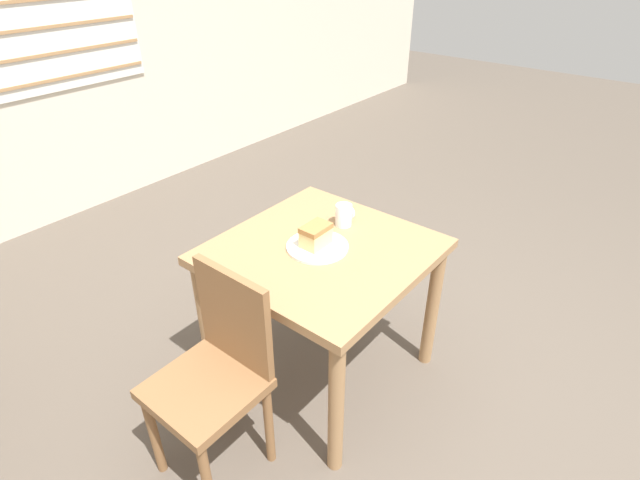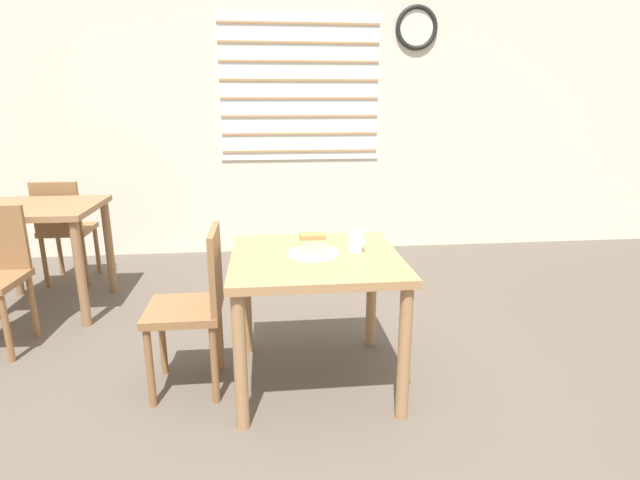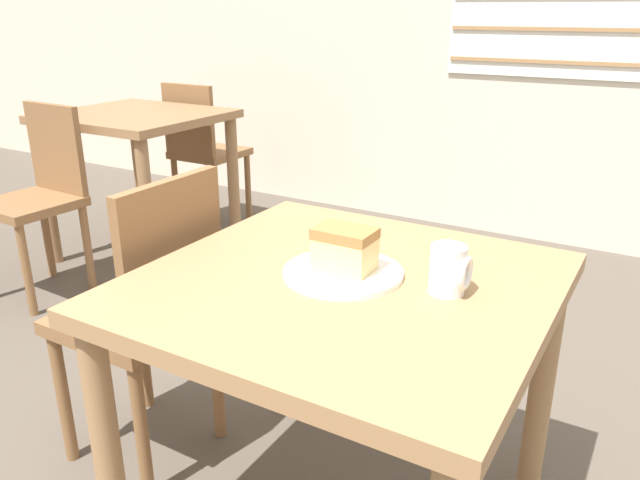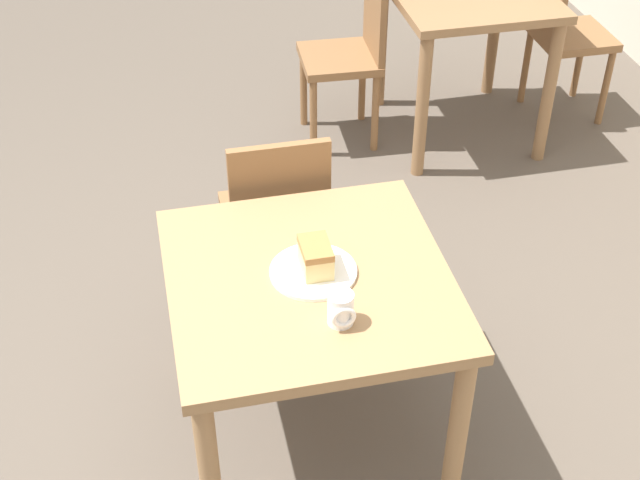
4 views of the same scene
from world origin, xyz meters
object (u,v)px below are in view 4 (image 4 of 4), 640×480
Objects in this scene: chair_far_corner at (351,51)px; coffee_mug at (341,309)px; dining_table_near at (309,304)px; dining_table_far at (466,16)px; chair_far_opposite at (563,31)px; chair_near_window at (276,219)px; plate at (313,271)px; cake_slice at (316,257)px.

chair_far_corner is 2.17m from coffee_mug.
dining_table_near is 0.27m from coffee_mug.
chair_far_opposite is at bearing 95.13° from dining_table_far.
dining_table_far is 0.57m from chair_far_corner.
chair_near_window is (1.20, -1.14, -0.15)m from dining_table_far.
chair_near_window reaches higher than plate.
chair_near_window is at bearing 126.52° from chair_far_opposite.
dining_table_far is 3.08× the size of plate.
coffee_mug reaches higher than plate.
chair_near_window is 0.87m from coffee_mug.
cake_slice is (0.59, 0.02, 0.29)m from chair_near_window.
coffee_mug is at bearing 141.47° from chair_far_opposite.
cake_slice is (-0.01, 0.02, 0.17)m from dining_table_near.
chair_far_opposite is 3.29× the size of plate.
chair_near_window is 0.64m from plate.
dining_table_near is at bearing -32.52° from dining_table_far.
cake_slice reaches higher than dining_table_near.
chair_far_corner reaches higher than dining_table_near.
cake_slice is at bearing 137.83° from chair_far_opposite.
chair_near_window is at bearing -43.69° from dining_table_far.
dining_table_near is at bearing 89.47° from chair_near_window.
chair_near_window is at bearing -22.68° from chair_far_corner.
chair_far_opposite is 2.50m from cake_slice.
dining_table_far is at bearing 147.67° from plate.
chair_near_window and chair_far_corner have the same top height.
cake_slice is 0.23m from coffee_mug.
coffee_mug is (2.01, -1.10, 0.13)m from dining_table_far.
dining_table_far is 0.94× the size of chair_far_opposite.
chair_far_opposite reaches higher than dining_table_near.
dining_table_near is 0.99× the size of chair_near_window.
dining_table_near is 6.69× the size of cake_slice.
dining_table_far is at bearing 147.48° from dining_table_near.
chair_far_corner is at bearing -115.43° from chair_near_window.
cake_slice is at bearing 94.88° from plate.
chair_far_opposite is 6.76× the size of cake_slice.
plate is 2.58× the size of coffee_mug.
chair_near_window reaches higher than coffee_mug.
chair_near_window is 1.00× the size of chair_far_opposite.
cake_slice is at bearing -14.67° from chair_far_corner.
plate is 0.05m from cake_slice.
chair_far_opposite is 2.50m from plate.
chair_far_opposite is at bearing 137.62° from plate.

